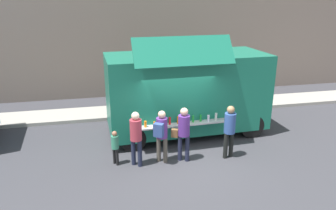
{
  "coord_description": "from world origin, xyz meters",
  "views": [
    {
      "loc": [
        -2.5,
        -9.16,
        5.04
      ],
      "look_at": [
        -0.2,
        1.53,
        1.3
      ],
      "focal_mm": 34.04,
      "sensor_mm": 36.0,
      "label": 1
    }
  ],
  "objects": [
    {
      "name": "food_truck_main",
      "position": [
        0.61,
        1.91,
        1.67
      ],
      "size": [
        5.97,
        3.26,
        3.86
      ],
      "rotation": [
        0.0,
        0.0,
        0.04
      ],
      "color": "#186F55",
      "rests_on": "ground"
    },
    {
      "name": "building_behind",
      "position": [
        -2.4,
        8.43,
        4.49
      ],
      "size": [
        32.0,
        2.4,
        8.98
      ],
      "primitive_type": "cube",
      "color": "gray",
      "rests_on": "ground"
    },
    {
      "name": "customer_rear_waiting",
      "position": [
        -1.59,
        -0.28,
        1.07
      ],
      "size": [
        0.36,
        0.36,
        1.78
      ],
      "rotation": [
        0.0,
        0.0,
        0.88
      ],
      "color": "#1D2339",
      "rests_on": "ground"
    },
    {
      "name": "child_near_queue",
      "position": [
        -2.22,
        -0.08,
        0.68
      ],
      "size": [
        0.23,
        0.23,
        1.14
      ],
      "rotation": [
        0.0,
        0.0,
        0.62
      ],
      "color": "black",
      "rests_on": "ground"
    },
    {
      "name": "ground_plane",
      "position": [
        0.0,
        0.0,
        0.0
      ],
      "size": [
        60.0,
        60.0,
        0.0
      ],
      "primitive_type": "plane",
      "color": "#38383D"
    },
    {
      "name": "customer_front_ordering",
      "position": [
        -0.09,
        -0.27,
        1.07
      ],
      "size": [
        0.58,
        0.42,
        1.8
      ],
      "rotation": [
        0.0,
        0.0,
        1.15
      ],
      "color": "#1E2238",
      "rests_on": "ground"
    },
    {
      "name": "customer_extra_browsing",
      "position": [
        1.42,
        -0.37,
        1.07
      ],
      "size": [
        0.36,
        0.36,
        1.78
      ],
      "rotation": [
        0.0,
        0.0,
        1.88
      ],
      "color": "black",
      "rests_on": "ground"
    },
    {
      "name": "customer_mid_with_backpack",
      "position": [
        -0.79,
        -0.24,
        1.06
      ],
      "size": [
        0.49,
        0.56,
        1.73
      ],
      "rotation": [
        0.0,
        0.0,
        1.0
      ],
      "color": "#504A40",
      "rests_on": "ground"
    },
    {
      "name": "curb_strip",
      "position": [
        -3.4,
        4.53,
        0.07
      ],
      "size": [
        28.0,
        1.6,
        0.15
      ],
      "primitive_type": "cube",
      "color": "#9E998E",
      "rests_on": "ground"
    },
    {
      "name": "trash_bin",
      "position": [
        4.27,
        4.23,
        0.52
      ],
      "size": [
        0.6,
        0.6,
        1.04
      ],
      "primitive_type": "cylinder",
      "color": "#2B5F35",
      "rests_on": "ground"
    }
  ]
}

